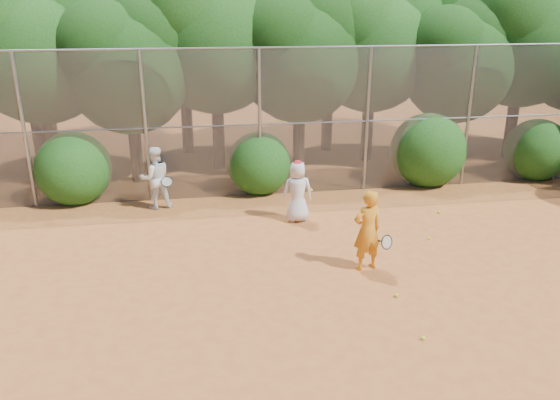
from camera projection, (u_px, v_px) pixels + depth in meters
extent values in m
plane|color=#A45725|center=(355.00, 300.00, 9.94)|extent=(80.00, 80.00, 0.00)
cylinder|color=gray|center=(24.00, 132.00, 13.79)|extent=(0.09, 0.09, 4.00)
cylinder|color=gray|center=(146.00, 128.00, 14.23)|extent=(0.09, 0.09, 4.00)
cylinder|color=gray|center=(260.00, 124.00, 14.67)|extent=(0.09, 0.09, 4.00)
cylinder|color=gray|center=(367.00, 121.00, 15.10)|extent=(0.09, 0.09, 4.00)
cylinder|color=gray|center=(468.00, 117.00, 15.54)|extent=(0.09, 0.09, 4.00)
cylinder|color=gray|center=(297.00, 47.00, 14.12)|extent=(20.00, 0.05, 0.05)
cylinder|color=gray|center=(296.00, 123.00, 14.81)|extent=(20.00, 0.04, 0.04)
cube|color=slate|center=(296.00, 123.00, 14.81)|extent=(20.00, 0.02, 4.00)
cylinder|color=black|center=(52.00, 138.00, 16.36)|extent=(0.38, 0.38, 2.52)
sphere|color=#154611|center=(39.00, 53.00, 15.51)|extent=(4.03, 4.03, 4.03)
sphere|color=#154611|center=(67.00, 15.00, 15.66)|extent=(3.23, 3.23, 3.23)
sphere|color=#154611|center=(5.00, 24.00, 14.85)|extent=(3.02, 3.02, 3.02)
cylinder|color=black|center=(136.00, 146.00, 16.14)|extent=(0.36, 0.36, 2.17)
sphere|color=black|center=(129.00, 73.00, 15.41)|extent=(3.47, 3.47, 3.47)
sphere|color=black|center=(152.00, 40.00, 15.53)|extent=(2.78, 2.78, 2.78)
sphere|color=black|center=(102.00, 49.00, 14.84)|extent=(2.60, 2.60, 2.60)
cylinder|color=black|center=(218.00, 128.00, 17.35)|extent=(0.39, 0.39, 2.66)
sphere|color=#154611|center=(215.00, 43.00, 16.45)|extent=(4.26, 4.26, 4.26)
sphere|color=#154611|center=(241.00, 5.00, 16.60)|extent=(3.40, 3.40, 3.40)
sphere|color=#154611|center=(188.00, 13.00, 15.75)|extent=(3.19, 3.19, 3.19)
cylinder|color=black|center=(299.00, 135.00, 17.22)|extent=(0.37, 0.37, 2.27)
sphere|color=black|center=(300.00, 63.00, 16.46)|extent=(3.64, 3.64, 3.64)
sphere|color=black|center=(321.00, 31.00, 16.59)|extent=(2.91, 2.91, 2.91)
sphere|color=black|center=(280.00, 39.00, 15.86)|extent=(2.73, 2.73, 2.73)
cylinder|color=black|center=(367.00, 124.00, 18.30)|extent=(0.38, 0.38, 2.45)
sphere|color=#154611|center=(372.00, 51.00, 17.47)|extent=(3.92, 3.92, 3.92)
sphere|color=#154611|center=(393.00, 18.00, 17.62)|extent=(3.14, 3.14, 3.14)
sphere|color=#154611|center=(355.00, 25.00, 16.83)|extent=(2.94, 2.94, 2.94)
cylinder|color=black|center=(450.00, 134.00, 17.80)|extent=(0.36, 0.36, 2.10)
sphere|color=black|center=(457.00, 69.00, 17.09)|extent=(3.36, 3.36, 3.36)
sphere|color=black|center=(475.00, 41.00, 17.21)|extent=(2.69, 2.69, 2.69)
sphere|color=black|center=(445.00, 48.00, 16.54)|extent=(2.52, 2.52, 2.52)
cylinder|color=black|center=(512.00, 120.00, 18.64)|extent=(0.39, 0.39, 2.59)
sphere|color=#154611|center=(523.00, 43.00, 17.76)|extent=(4.14, 4.14, 4.14)
sphere|color=#154611|center=(544.00, 9.00, 17.91)|extent=(3.32, 3.32, 3.32)
sphere|color=#154611|center=(512.00, 17.00, 17.08)|extent=(3.11, 3.11, 3.11)
cylinder|color=black|center=(36.00, 121.00, 18.33)|extent=(0.39, 0.39, 2.62)
sphere|color=#154611|center=(24.00, 42.00, 17.45)|extent=(4.20, 4.20, 4.20)
sphere|color=#154611|center=(50.00, 7.00, 17.60)|extent=(3.36, 3.36, 3.36)
cylinder|color=black|center=(187.00, 113.00, 19.22)|extent=(0.40, 0.40, 2.80)
sphere|color=#154611|center=(182.00, 32.00, 18.27)|extent=(4.48, 4.48, 4.48)
sphere|color=#154611|center=(155.00, 4.00, 17.54)|extent=(3.36, 3.36, 3.36)
cylinder|color=black|center=(327.00, 115.00, 19.63)|extent=(0.38, 0.38, 2.52)
sphere|color=#154611|center=(329.00, 44.00, 18.78)|extent=(4.03, 4.03, 4.03)
sphere|color=#154611|center=(350.00, 13.00, 18.92)|extent=(3.23, 3.23, 3.23)
sphere|color=#154611|center=(312.00, 20.00, 18.11)|extent=(3.02, 3.02, 3.02)
cylinder|color=black|center=(438.00, 106.00, 20.80)|extent=(0.40, 0.40, 2.73)
sphere|color=#154611|center=(446.00, 32.00, 19.88)|extent=(4.37, 4.37, 4.37)
sphere|color=#154611|center=(466.00, 1.00, 20.04)|extent=(3.49, 3.49, 3.49)
sphere|color=#154611|center=(432.00, 7.00, 19.17)|extent=(3.28, 3.28, 3.28)
sphere|color=#154611|center=(73.00, 165.00, 14.56)|extent=(2.00, 2.00, 2.00)
sphere|color=#154611|center=(259.00, 161.00, 15.32)|extent=(1.80, 1.80, 1.80)
sphere|color=#154611|center=(428.00, 147.00, 15.99)|extent=(2.20, 2.20, 2.20)
sphere|color=#154611|center=(537.00, 147.00, 16.55)|extent=(1.90, 1.90, 1.90)
imported|color=orange|center=(367.00, 230.00, 10.83)|extent=(0.69, 0.53, 1.68)
torus|color=black|center=(387.00, 242.00, 10.76)|extent=(0.31, 0.22, 0.30)
cylinder|color=black|center=(379.00, 241.00, 10.95)|extent=(0.15, 0.26, 0.10)
imported|color=silver|center=(297.00, 191.00, 13.28)|extent=(0.75, 0.49, 1.52)
ellipsoid|color=red|center=(298.00, 163.00, 13.03)|extent=(0.22, 0.22, 0.13)
sphere|color=#C8D226|center=(311.00, 190.00, 13.11)|extent=(0.07, 0.07, 0.07)
imported|color=white|center=(155.00, 178.00, 14.10)|extent=(0.92, 0.79, 1.65)
torus|color=black|center=(167.00, 182.00, 13.88)|extent=(0.33, 0.26, 0.23)
cylinder|color=black|center=(167.00, 185.00, 14.07)|extent=(0.05, 0.22, 0.22)
sphere|color=#C8D226|center=(429.00, 239.00, 12.42)|extent=(0.07, 0.07, 0.07)
sphere|color=#C8D226|center=(423.00, 338.00, 8.76)|extent=(0.07, 0.07, 0.07)
sphere|color=#C8D226|center=(396.00, 295.00, 10.03)|extent=(0.07, 0.07, 0.07)
sphere|color=#C8D226|center=(439.00, 212.00, 13.97)|extent=(0.07, 0.07, 0.07)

